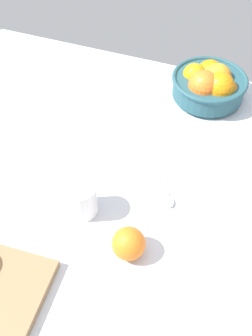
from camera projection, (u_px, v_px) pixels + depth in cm
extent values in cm
cube|color=silver|center=(117.00, 181.00, 99.65)|extent=(128.54, 100.79, 3.00)
cylinder|color=#234C56|center=(207.00, 96.00, 118.13)|extent=(18.92, 18.92, 1.20)
cylinder|color=#234C56|center=(208.00, 87.00, 115.54)|extent=(20.57, 20.57, 5.64)
torus|color=#234C56|center=(210.00, 79.00, 113.40)|extent=(21.77, 21.77, 1.20)
sphere|color=orange|center=(224.00, 91.00, 112.60)|extent=(7.51, 7.51, 7.51)
sphere|color=orange|center=(217.00, 78.00, 114.29)|extent=(8.18, 8.18, 8.18)
sphere|color=orange|center=(210.00, 73.00, 117.45)|extent=(7.87, 7.87, 7.87)
sphere|color=orange|center=(194.00, 75.00, 115.31)|extent=(6.82, 6.82, 6.82)
sphere|color=orange|center=(204.00, 86.00, 111.34)|extent=(8.80, 8.80, 8.80)
sphere|color=orange|center=(219.00, 87.00, 111.12)|extent=(8.69, 8.69, 8.69)
cylinder|color=white|center=(82.00, 199.00, 88.81)|extent=(7.09, 7.09, 8.61)
cylinder|color=#FDAC3F|center=(82.00, 202.00, 89.55)|extent=(6.24, 6.24, 6.64)
sphere|color=orange|center=(129.00, 244.00, 82.27)|extent=(7.17, 7.17, 7.17)
ellipsoid|color=silver|center=(169.00, 202.00, 92.97)|extent=(3.28, 3.81, 1.00)
cylinder|color=silver|center=(166.00, 176.00, 98.27)|extent=(5.46, 12.01, 0.70)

